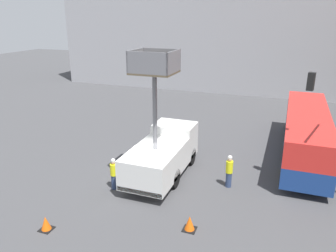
% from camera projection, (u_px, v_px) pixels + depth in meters
% --- Properties ---
extents(ground_plane, '(120.00, 120.00, 0.00)m').
position_uv_depth(ground_plane, '(146.00, 180.00, 18.86)').
color(ground_plane, '#424244').
extents(building_backdrop_far, '(44.00, 10.00, 16.06)m').
position_uv_depth(building_backdrop_far, '(236.00, 23.00, 41.21)').
color(building_backdrop_far, '#9E9EA3').
rests_on(building_backdrop_far, ground_plane).
extents(utility_truck, '(2.53, 6.30, 7.37)m').
position_uv_depth(utility_truck, '(163.00, 151.00, 18.91)').
color(utility_truck, silver).
rests_on(utility_truck, ground_plane).
extents(city_bus, '(2.60, 12.25, 3.06)m').
position_uv_depth(city_bus, '(306.00, 130.00, 21.55)').
color(city_bus, navy).
rests_on(city_bus, ground_plane).
extents(road_worker_near_truck, '(0.38, 0.38, 1.78)m').
position_uv_depth(road_worker_near_truck, '(114.00, 174.00, 17.63)').
color(road_worker_near_truck, navy).
rests_on(road_worker_near_truck, ground_plane).
extents(road_worker_directing, '(0.38, 0.38, 1.88)m').
position_uv_depth(road_worker_directing, '(229.00, 171.00, 17.81)').
color(road_worker_directing, navy).
rests_on(road_worker_directing, ground_plane).
extents(traffic_cone_near_truck, '(0.59, 0.59, 0.67)m').
position_uv_depth(traffic_cone_near_truck, '(190.00, 223.00, 14.38)').
color(traffic_cone_near_truck, black).
rests_on(traffic_cone_near_truck, ground_plane).
extents(traffic_cone_mid_road, '(0.57, 0.57, 0.65)m').
position_uv_depth(traffic_cone_mid_road, '(46.00, 224.00, 14.38)').
color(traffic_cone_mid_road, black).
rests_on(traffic_cone_mid_road, ground_plane).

